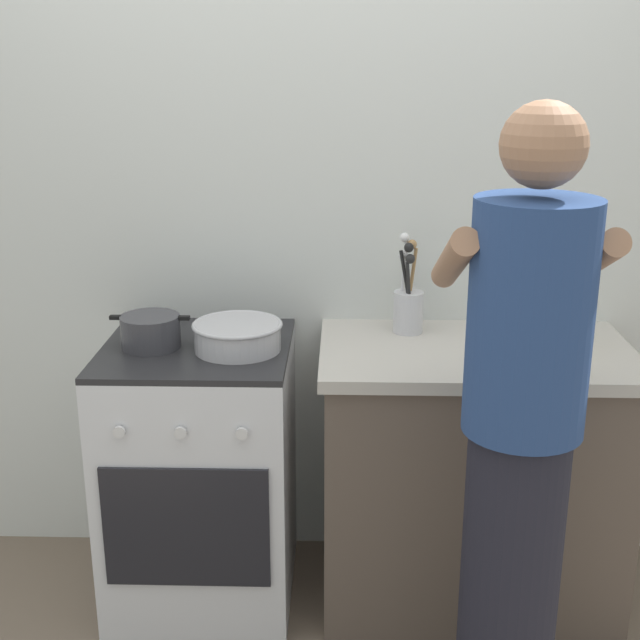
{
  "coord_description": "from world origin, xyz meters",
  "views": [
    {
      "loc": [
        0.12,
        -2.4,
        1.79
      ],
      "look_at": [
        0.05,
        0.12,
        1.0
      ],
      "focal_mm": 47.38,
      "sensor_mm": 36.0,
      "label": 1
    }
  ],
  "objects_px": {
    "utensil_crock": "(408,304)",
    "oil_bottle": "(551,318)",
    "mixing_bowl": "(238,335)",
    "person": "(520,443)",
    "stove_range": "(202,472)",
    "pot": "(151,331)"
  },
  "relations": [
    {
      "from": "stove_range",
      "to": "pot",
      "type": "bearing_deg",
      "value": -174.3
    },
    {
      "from": "stove_range",
      "to": "utensil_crock",
      "type": "height_order",
      "value": "utensil_crock"
    },
    {
      "from": "pot",
      "to": "oil_bottle",
      "type": "bearing_deg",
      "value": 2.35
    },
    {
      "from": "utensil_crock",
      "to": "oil_bottle",
      "type": "relative_size",
      "value": 1.49
    },
    {
      "from": "stove_range",
      "to": "person",
      "type": "distance_m",
      "value": 1.17
    },
    {
      "from": "oil_bottle",
      "to": "person",
      "type": "bearing_deg",
      "value": -108.58
    },
    {
      "from": "oil_bottle",
      "to": "person",
      "type": "relative_size",
      "value": 0.13
    },
    {
      "from": "mixing_bowl",
      "to": "person",
      "type": "relative_size",
      "value": 0.17
    },
    {
      "from": "pot",
      "to": "mixing_bowl",
      "type": "height_order",
      "value": "pot"
    },
    {
      "from": "stove_range",
      "to": "mixing_bowl",
      "type": "relative_size",
      "value": 3.14
    },
    {
      "from": "utensil_crock",
      "to": "oil_bottle",
      "type": "height_order",
      "value": "utensil_crock"
    },
    {
      "from": "stove_range",
      "to": "person",
      "type": "xyz_separation_m",
      "value": [
        0.92,
        -0.6,
        0.41
      ]
    },
    {
      "from": "mixing_bowl",
      "to": "person",
      "type": "distance_m",
      "value": 0.97
    },
    {
      "from": "pot",
      "to": "person",
      "type": "distance_m",
      "value": 1.21
    },
    {
      "from": "stove_range",
      "to": "utensil_crock",
      "type": "distance_m",
      "value": 0.9
    },
    {
      "from": "utensil_crock",
      "to": "mixing_bowl",
      "type": "bearing_deg",
      "value": -160.07
    },
    {
      "from": "mixing_bowl",
      "to": "person",
      "type": "height_order",
      "value": "person"
    },
    {
      "from": "pot",
      "to": "mixing_bowl",
      "type": "relative_size",
      "value": 0.89
    },
    {
      "from": "mixing_bowl",
      "to": "stove_range",
      "type": "bearing_deg",
      "value": 166.59
    },
    {
      "from": "mixing_bowl",
      "to": "utensil_crock",
      "type": "relative_size",
      "value": 0.85
    },
    {
      "from": "stove_range",
      "to": "pot",
      "type": "relative_size",
      "value": 3.53
    },
    {
      "from": "mixing_bowl",
      "to": "oil_bottle",
      "type": "height_order",
      "value": "oil_bottle"
    }
  ]
}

